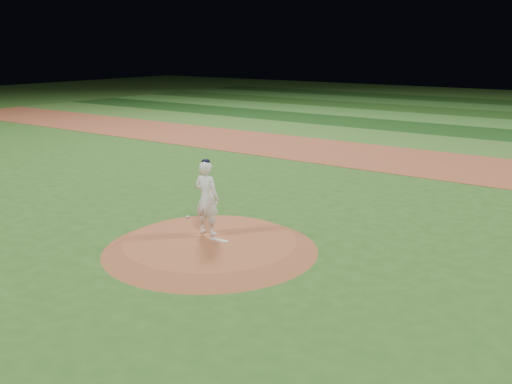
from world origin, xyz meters
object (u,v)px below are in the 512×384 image
pitching_rubber (219,240)px  pitcher_on_mound (207,198)px  rosin_bag (188,217)px  pitchers_mound (211,245)px

pitching_rubber → pitcher_on_mound: pitcher_on_mound is taller
rosin_bag → pitchers_mound: bearing=-31.7°
rosin_bag → pitcher_on_mound: (1.41, -0.77, 0.96)m
pitchers_mound → rosin_bag: bearing=148.3°
pitchers_mound → pitching_rubber: size_ratio=10.48×
pitchers_mound → pitcher_on_mound: 1.23m
rosin_bag → pitcher_on_mound: size_ratio=0.06×
pitching_rubber → rosin_bag: (-2.00, 1.01, 0.02)m
pitching_rubber → rosin_bag: rosin_bag is taller
pitchers_mound → pitching_rubber: (0.21, 0.10, 0.14)m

